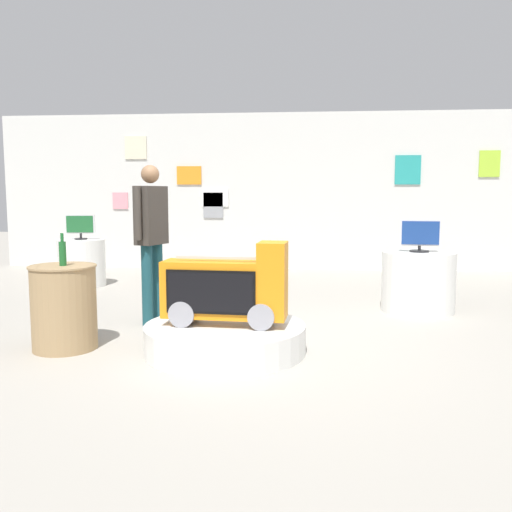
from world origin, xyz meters
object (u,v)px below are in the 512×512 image
at_px(shopper_browsing_near_truck, 151,232).
at_px(main_display_pedestal, 225,338).
at_px(tv_on_center_rear, 420,235).
at_px(novelty_firetruck_tv, 227,291).
at_px(display_pedestal_center_rear, 418,282).
at_px(tv_on_left_rear, 80,226).
at_px(display_pedestal_left_rear, 82,263).
at_px(bottle_on_side_table, 63,253).
at_px(side_table_round, 64,307).

bearing_deg(shopper_browsing_near_truck, main_display_pedestal, -46.54).
height_order(tv_on_center_rear, shopper_browsing_near_truck, shopper_browsing_near_truck).
bearing_deg(novelty_firetruck_tv, main_display_pedestal, 159.26).
distance_m(novelty_firetruck_tv, display_pedestal_center_rear, 2.91).
bearing_deg(tv_on_left_rear, shopper_browsing_near_truck, -52.38).
bearing_deg(main_display_pedestal, display_pedestal_center_rear, 42.79).
relative_size(main_display_pedestal, tv_on_left_rear, 3.31).
distance_m(tv_on_left_rear, tv_on_center_rear, 5.14).
distance_m(main_display_pedestal, display_pedestal_left_rear, 4.42).
relative_size(tv_on_center_rear, bottle_on_side_table, 1.60).
bearing_deg(shopper_browsing_near_truck, novelty_firetruck_tv, -46.15).
relative_size(novelty_firetruck_tv, bottle_on_side_table, 3.80).
xyz_separation_m(display_pedestal_left_rear, tv_on_left_rear, (-0.00, -0.00, 0.59)).
height_order(display_pedestal_center_rear, bottle_on_side_table, bottle_on_side_table).
height_order(tv_on_center_rear, side_table_round, tv_on_center_rear).
distance_m(side_table_round, bottle_on_side_table, 0.51).
height_order(display_pedestal_left_rear, side_table_round, side_table_round).
xyz_separation_m(novelty_firetruck_tv, bottle_on_side_table, (-1.53, -0.04, 0.34)).
bearing_deg(bottle_on_side_table, shopper_browsing_near_truck, 63.53).
bearing_deg(display_pedestal_left_rear, novelty_firetruck_tv, -50.40).
distance_m(novelty_firetruck_tv, shopper_browsing_near_truck, 1.51).
height_order(bottle_on_side_table, shopper_browsing_near_truck, shopper_browsing_near_truck).
distance_m(display_pedestal_center_rear, shopper_browsing_near_truck, 3.32).
height_order(main_display_pedestal, novelty_firetruck_tv, novelty_firetruck_tv).
xyz_separation_m(main_display_pedestal, bottle_on_side_table, (-1.51, -0.05, 0.79)).
distance_m(display_pedestal_left_rear, shopper_browsing_near_truck, 3.07).
bearing_deg(display_pedestal_left_rear, shopper_browsing_near_truck, -52.43).
xyz_separation_m(main_display_pedestal, tv_on_left_rear, (-2.80, 3.40, 0.83)).
distance_m(tv_on_left_rear, display_pedestal_center_rear, 5.17).
xyz_separation_m(display_pedestal_center_rear, shopper_browsing_near_truck, (-3.11, -0.95, 0.67)).
xyz_separation_m(tv_on_center_rear, side_table_round, (-3.66, -2.00, -0.54)).
height_order(tv_on_left_rear, display_pedestal_center_rear, tv_on_left_rear).
bearing_deg(display_pedestal_center_rear, bottle_on_side_table, -150.94).
height_order(main_display_pedestal, tv_on_center_rear, tv_on_center_rear).
bearing_deg(display_pedestal_left_rear, display_pedestal_center_rear, -16.10).
height_order(novelty_firetruck_tv, side_table_round, novelty_firetruck_tv).
relative_size(novelty_firetruck_tv, side_table_round, 1.45).
height_order(display_pedestal_left_rear, tv_on_left_rear, tv_on_left_rear).
height_order(display_pedestal_left_rear, bottle_on_side_table, bottle_on_side_table).
relative_size(display_pedestal_left_rear, display_pedestal_center_rear, 0.84).
distance_m(display_pedestal_left_rear, tv_on_center_rear, 5.18).
bearing_deg(side_table_round, display_pedestal_center_rear, 28.76).
height_order(main_display_pedestal, shopper_browsing_near_truck, shopper_browsing_near_truck).
xyz_separation_m(tv_on_center_rear, shopper_browsing_near_truck, (-3.11, -0.95, 0.09)).
bearing_deg(side_table_round, display_pedestal_left_rear, 110.45).
bearing_deg(display_pedestal_center_rear, main_display_pedestal, -137.21).
distance_m(tv_on_left_rear, shopper_browsing_near_truck, 3.00).
bearing_deg(main_display_pedestal, tv_on_center_rear, 42.73).
relative_size(tv_on_left_rear, bottle_on_side_table, 1.48).
xyz_separation_m(novelty_firetruck_tv, display_pedestal_center_rear, (2.12, 1.99, -0.20)).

